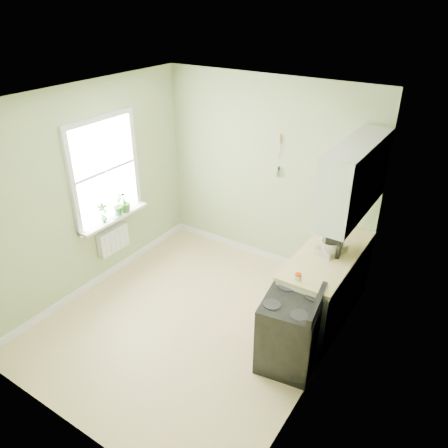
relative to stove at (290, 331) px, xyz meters
The scene contains 21 objects.
floor 1.35m from the stove, behind, with size 3.20×3.60×0.02m, color tan.
ceiling 2.62m from the stove, behind, with size 3.20×3.60×0.02m, color white.
wall_back 2.36m from the stove, 125.97° to the left, with size 3.20×0.02×2.70m, color #A5B77C.
wall_left 3.03m from the stove, behind, with size 0.02×3.60×2.70m, color #A5B77C.
wall_right 0.99m from the stove, ahead, with size 0.02×3.60×2.70m, color #A5B77C.
base_cabinets 0.95m from the stove, 88.61° to the left, with size 0.60×1.60×0.87m, color white.
countertop 1.06m from the stove, 89.22° to the left, with size 0.64×1.60×0.04m, color beige.
upper_cabinets 1.78m from the stove, 81.98° to the left, with size 0.35×1.40×0.80m, color white.
window 3.08m from the stove, behind, with size 0.06×1.14×1.44m.
window_sill 2.84m from the stove, behind, with size 0.18×1.14×0.04m, color white.
radiator 2.83m from the stove, behind, with size 0.12×0.50×0.35m, color white.
wall_utensils 2.34m from the stove, 121.91° to the left, with size 0.02×0.14×0.58m.
stove is the anchor object (origin of this frame).
stand_mixer 1.19m from the stove, 88.40° to the left, with size 0.32×0.41×0.45m.
kettle 1.30m from the stove, 97.58° to the left, with size 0.20×0.12×0.21m.
coffee_maker 1.14m from the stove, 86.80° to the left, with size 0.20×0.22×0.31m.
red_tray 1.81m from the stove, 97.74° to the left, with size 0.33×0.33×0.02m, color #BF2400.
jar 0.59m from the stove, 105.47° to the left, with size 0.07×0.07×0.08m.
plant_a 2.85m from the stove, behind, with size 0.15×0.10×0.28m, color #366626.
plant_b 2.87m from the stove, behind, with size 0.17×0.13×0.30m, color #366626.
plant_c 2.88m from the stove, behind, with size 0.17×0.17×0.30m, color #366626.
Camera 1 is at (2.62, -3.31, 3.63)m, focal length 35.00 mm.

